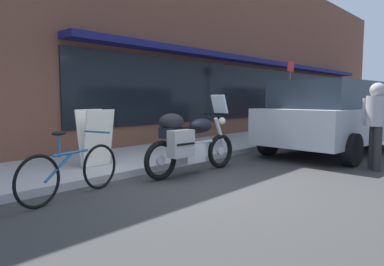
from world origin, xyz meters
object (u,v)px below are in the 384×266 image
(pedestrian_walking, at_px, (377,116))
(sandwich_board_sign, at_px, (95,138))
(parked_minivan, at_px, (336,115))
(parked_bicycle, at_px, (71,171))
(parking_sign_pole, at_px, (289,91))
(touring_motorcycle, at_px, (189,140))

(pedestrian_walking, distance_m, sandwich_board_sign, 5.17)
(parked_minivan, bearing_deg, parked_bicycle, 169.06)
(parked_bicycle, height_order, pedestrian_walking, pedestrian_walking)
(parked_bicycle, relative_size, parking_sign_pole, 0.70)
(pedestrian_walking, relative_size, parking_sign_pole, 0.67)
(parked_minivan, distance_m, pedestrian_walking, 2.09)
(pedestrian_walking, bearing_deg, parked_bicycle, 151.83)
(pedestrian_walking, relative_size, sandwich_board_sign, 1.60)
(parked_bicycle, bearing_deg, parked_minivan, -10.94)
(parked_bicycle, height_order, sandwich_board_sign, sandwich_board_sign)
(parked_minivan, distance_m, parking_sign_pole, 3.04)
(touring_motorcycle, xyz_separation_m, pedestrian_walking, (2.62, -2.31, 0.41))
(touring_motorcycle, xyz_separation_m, parked_minivan, (4.25, -1.00, 0.31))
(parked_minivan, height_order, pedestrian_walking, parked_minivan)
(pedestrian_walking, bearing_deg, touring_motorcycle, 138.69)
(touring_motorcycle, relative_size, parking_sign_pole, 0.87)
(touring_motorcycle, height_order, pedestrian_walking, pedestrian_walking)
(pedestrian_walking, bearing_deg, parking_sign_pole, 44.51)
(touring_motorcycle, relative_size, sandwich_board_sign, 2.09)
(parking_sign_pole, bearing_deg, parked_bicycle, -173.13)
(sandwich_board_sign, distance_m, parking_sign_pole, 7.25)
(touring_motorcycle, distance_m, parked_minivan, 4.38)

